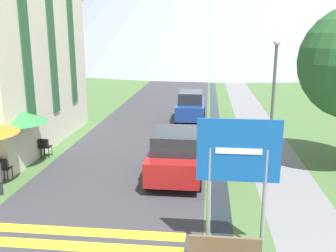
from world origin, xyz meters
TOP-DOWN VIEW (x-y plane):
  - ground_plane at (0.00, 20.00)m, footprint 160.00×160.00m
  - road at (-2.50, 30.00)m, footprint 6.40×60.00m
  - footpath at (3.60, 30.00)m, footprint 2.20×60.00m
  - drainage_channel at (1.20, 30.00)m, footprint 0.60×60.00m
  - crosswalk_marking at (-2.50, 3.35)m, footprint 5.44×1.84m
  - road_sign at (1.46, 3.61)m, footprint 1.95×0.11m
  - parked_car_near at (-0.40, 8.30)m, footprint 1.96×3.87m
  - parked_car_far at (-0.31, 17.74)m, footprint 1.74×4.01m
  - cafe_chair_near_left at (-6.61, 7.31)m, footprint 0.40×0.40m
  - cafe_chair_far_left at (-6.53, 9.90)m, footprint 0.40×0.40m
  - cafe_chair_near_right at (-6.78, 7.38)m, footprint 0.40×0.40m
  - cafe_chair_far_right at (-6.21, 9.99)m, footprint 0.40×0.40m
  - cafe_umbrella_middle_green at (-6.69, 8.69)m, footprint 2.40×2.40m
  - person_seated_near at (-6.99, 7.92)m, footprint 0.32×0.32m
  - streetlamp at (3.35, 10.57)m, footprint 0.28×0.28m

SIDE VIEW (x-z plane):
  - ground_plane at x=0.00m, z-range 0.00..0.00m
  - drainage_channel at x=1.20m, z-range 0.00..0.00m
  - road at x=-2.50m, z-range 0.00..0.01m
  - footpath at x=3.60m, z-range 0.00..0.01m
  - crosswalk_marking at x=-2.50m, z-range 0.00..0.01m
  - cafe_chair_near_left at x=-6.61m, z-range 0.09..0.94m
  - cafe_chair_far_left at x=-6.53m, z-range 0.09..0.94m
  - cafe_chair_near_right at x=-6.78m, z-range 0.09..0.94m
  - cafe_chair_far_right at x=-6.21m, z-range 0.09..0.94m
  - person_seated_near at x=-6.99m, z-range 0.07..1.31m
  - parked_car_far at x=-0.31m, z-range 0.00..1.82m
  - parked_car_near at x=-0.40m, z-range 0.00..1.82m
  - cafe_umbrella_middle_green at x=-6.69m, z-range 0.92..3.29m
  - road_sign at x=1.46m, z-range 0.59..3.94m
  - streetlamp at x=3.35m, z-range 0.48..5.51m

